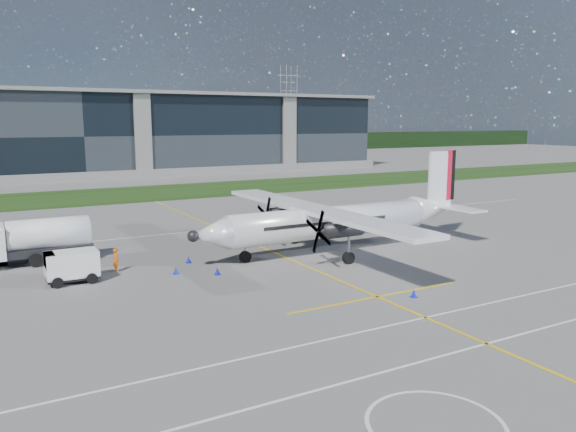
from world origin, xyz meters
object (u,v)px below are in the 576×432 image
(safety_cone_tail, at_px, (437,233))
(safety_cone_nose_stbd, at_px, (189,260))
(safety_cone_portwing, at_px, (414,293))
(ground_crew_person, at_px, (116,258))
(safety_cone_stbdwing, at_px, (244,223))
(turboprop_aircraft, at_px, (339,203))
(pylon_east, at_px, (289,108))
(baggage_tug, at_px, (72,267))
(safety_cone_fwd, at_px, (176,270))
(safety_cone_nose_port, at_px, (217,271))
(fuel_tanker_truck, at_px, (22,243))

(safety_cone_tail, bearing_deg, safety_cone_nose_stbd, 175.66)
(safety_cone_portwing, bearing_deg, safety_cone_nose_stbd, 121.77)
(ground_crew_person, xyz_separation_m, safety_cone_tail, (27.59, -1.88, -0.67))
(ground_crew_person, bearing_deg, safety_cone_portwing, -141.80)
(safety_cone_tail, bearing_deg, safety_cone_stbdwing, 134.37)
(turboprop_aircraft, distance_m, safety_cone_tail, 11.37)
(safety_cone_stbdwing, xyz_separation_m, safety_cone_tail, (12.83, -13.11, 0.00))
(pylon_east, relative_size, baggage_tug, 8.94)
(safety_cone_stbdwing, distance_m, safety_cone_portwing, 25.50)
(safety_cone_fwd, xyz_separation_m, safety_cone_portwing, (10.46, -11.62, 0.00))
(pylon_east, height_order, ground_crew_person, pylon_east)
(safety_cone_tail, xyz_separation_m, safety_cone_nose_port, (-21.92, -2.25, 0.00))
(safety_cone_nose_stbd, bearing_deg, ground_crew_person, 178.06)
(pylon_east, xyz_separation_m, baggage_tug, (-96.95, -144.10, -13.99))
(turboprop_aircraft, xyz_separation_m, safety_cone_nose_stbd, (-11.73, 1.96, -3.55))
(baggage_tug, relative_size, safety_cone_fwd, 6.71)
(turboprop_aircraft, xyz_separation_m, safety_cone_nose_port, (-11.12, -2.00, -3.55))
(turboprop_aircraft, height_order, safety_cone_fwd, turboprop_aircraft)
(safety_cone_tail, bearing_deg, safety_cone_nose_port, -174.15)
(fuel_tanker_truck, xyz_separation_m, safety_cone_nose_port, (11.05, -9.31, -1.35))
(safety_cone_fwd, distance_m, safety_cone_stbdwing, 17.97)
(ground_crew_person, relative_size, safety_cone_portwing, 3.66)
(ground_crew_person, bearing_deg, safety_cone_nose_port, -131.89)
(fuel_tanker_truck, bearing_deg, safety_cone_portwing, -45.41)
(ground_crew_person, relative_size, safety_cone_stbdwing, 3.66)
(ground_crew_person, relative_size, safety_cone_nose_port, 3.66)
(turboprop_aircraft, relative_size, safety_cone_nose_stbd, 50.65)
(turboprop_aircraft, bearing_deg, safety_cone_fwd, -177.91)
(safety_cone_nose_port, bearing_deg, safety_cone_tail, 5.85)
(pylon_east, bearing_deg, safety_cone_tail, -114.64)
(pylon_east, distance_m, safety_cone_stbdwing, 154.29)
(ground_crew_person, height_order, safety_cone_nose_port, ground_crew_person)
(turboprop_aircraft, relative_size, safety_cone_fwd, 50.65)
(fuel_tanker_truck, distance_m, safety_cone_tail, 33.74)
(fuel_tanker_truck, bearing_deg, safety_cone_nose_stbd, -27.16)
(fuel_tanker_truck, xyz_separation_m, safety_cone_nose_stbd, (10.44, -5.36, -1.35))
(safety_cone_nose_stbd, bearing_deg, pylon_east, 58.13)
(safety_cone_tail, distance_m, safety_cone_nose_port, 22.03)
(safety_cone_nose_stbd, bearing_deg, safety_cone_portwing, -58.23)
(turboprop_aircraft, relative_size, ground_crew_person, 13.83)
(safety_cone_fwd, xyz_separation_m, safety_cone_tail, (24.27, 0.74, 0.00))
(turboprop_aircraft, relative_size, baggage_tug, 7.55)
(safety_cone_stbdwing, relative_size, safety_cone_nose_stbd, 1.00)
(turboprop_aircraft, xyz_separation_m, safety_cone_tail, (10.80, 0.25, -3.55))
(ground_crew_person, height_order, safety_cone_fwd, ground_crew_person)
(fuel_tanker_truck, height_order, safety_cone_tail, fuel_tanker_truck)
(turboprop_aircraft, height_order, baggage_tug, turboprop_aircraft)
(pylon_east, height_order, safety_cone_portwing, pylon_east)
(turboprop_aircraft, height_order, safety_cone_tail, turboprop_aircraft)
(pylon_east, distance_m, safety_cone_fwd, 172.01)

